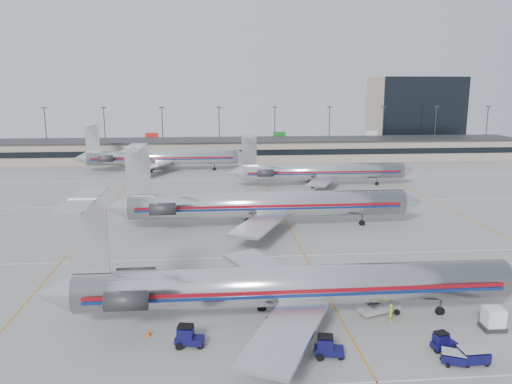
{
  "coord_description": "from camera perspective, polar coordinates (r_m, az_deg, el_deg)",
  "views": [
    {
      "loc": [
        -11.5,
        -49.34,
        20.55
      ],
      "look_at": [
        -4.55,
        28.53,
        4.5
      ],
      "focal_mm": 35.0,
      "sensor_mm": 36.0,
      "label": 1
    }
  ],
  "objects": [
    {
      "name": "distant_building",
      "position": [
        192.14,
        17.61,
        8.67
      ],
      "size": [
        30.0,
        20.0,
        25.0
      ],
      "primitive_type": "cube",
      "color": "tan",
      "rests_on": "ground"
    },
    {
      "name": "cone_left",
      "position": [
        44.98,
        -12.22,
        -15.42
      ],
      "size": [
        0.54,
        0.54,
        0.63
      ],
      "primitive_type": "cone",
      "rotation": [
        0.0,
        0.0,
        0.18
      ],
      "color": "#DC4B07",
      "rests_on": "ground"
    },
    {
      "name": "tug_left",
      "position": [
        42.57,
        -7.8,
        -16.08
      ],
      "size": [
        2.47,
        1.56,
        1.87
      ],
      "rotation": [
        0.0,
        0.0,
        -0.19
      ],
      "color": "#0B0B3C",
      "rests_on": "ground"
    },
    {
      "name": "jet_foreground",
      "position": [
        45.36,
        3.46,
        -10.58
      ],
      "size": [
        45.32,
        26.69,
        11.86
      ],
      "color": "silver",
      "rests_on": "ground"
    },
    {
      "name": "terminal",
      "position": [
        148.78,
        -0.63,
        4.89
      ],
      "size": [
        162.0,
        17.0,
        6.25
      ],
      "color": "gray",
      "rests_on": "ground"
    },
    {
      "name": "uld_container",
      "position": [
        49.27,
        25.49,
        -12.95
      ],
      "size": [
        1.96,
        1.65,
        2.02
      ],
      "rotation": [
        0.0,
        0.0,
        -0.03
      ],
      "color": "#2D2D30",
      "rests_on": "ground"
    },
    {
      "name": "ramp_worker_near",
      "position": [
        47.9,
        15.17,
        -13.18
      ],
      "size": [
        0.65,
        0.7,
        1.6
      ],
      "primitive_type": "imported",
      "rotation": [
        0.0,
        0.0,
        0.97
      ],
      "color": "#A5F016",
      "rests_on": "ground"
    },
    {
      "name": "jet_second_row",
      "position": [
        75.0,
        0.7,
        -1.4
      ],
      "size": [
        48.51,
        28.56,
        12.7
      ],
      "color": "silver",
      "rests_on": "ground"
    },
    {
      "name": "apron_markings",
      "position": [
        63.84,
        5.6,
        -7.23
      ],
      "size": [
        160.0,
        0.15,
        0.02
      ],
      "primitive_type": "cube",
      "color": "silver",
      "rests_on": "ground"
    },
    {
      "name": "tug_center",
      "position": [
        41.12,
        8.15,
        -17.17
      ],
      "size": [
        2.43,
        1.53,
        1.84
      ],
      "rotation": [
        0.0,
        0.0,
        -0.18
      ],
      "color": "#0B0B3C",
      "rests_on": "ground"
    },
    {
      "name": "jet_third_row",
      "position": [
        108.68,
        7.26,
        2.36
      ],
      "size": [
        41.29,
        25.4,
        11.29
      ],
      "color": "silver",
      "rests_on": "ground"
    },
    {
      "name": "cart_outer",
      "position": [
        43.44,
        23.6,
        -16.73
      ],
      "size": [
        2.16,
        1.52,
        1.2
      ],
      "rotation": [
        0.0,
        0.0,
        0.03
      ],
      "color": "#0B0B3C",
      "rests_on": "ground"
    },
    {
      "name": "light_mast_row",
      "position": [
        162.19,
        -1.02,
        7.37
      ],
      "size": [
        163.6,
        0.4,
        15.28
      ],
      "color": "#38383D",
      "rests_on": "ground"
    },
    {
      "name": "ramp_worker_far",
      "position": [
        50.28,
        25.64,
        -12.65
      ],
      "size": [
        0.92,
        0.75,
        1.74
      ],
      "primitive_type": "imported",
      "rotation": [
        0.0,
        0.0,
        -0.11
      ],
      "color": "#ADE715",
      "rests_on": "ground"
    },
    {
      "name": "ground",
      "position": [
        54.67,
        7.56,
        -10.58
      ],
      "size": [
        260.0,
        260.0,
        0.0
      ],
      "primitive_type": "plane",
      "color": "gray",
      "rests_on": "ground"
    },
    {
      "name": "cart_inner",
      "position": [
        42.81,
        21.63,
        -17.16
      ],
      "size": [
        2.1,
        1.82,
        1.0
      ],
      "rotation": [
        0.0,
        0.0,
        -0.43
      ],
      "color": "#0B0B3C",
      "rests_on": "ground"
    },
    {
      "name": "belt_loader",
      "position": [
        49.29,
        14.04,
        -12.54
      ],
      "size": [
        4.94,
        2.77,
        2.53
      ],
      "rotation": [
        0.0,
        0.0,
        0.35
      ],
      "color": "gray",
      "rests_on": "ground"
    },
    {
      "name": "jet_back_row",
      "position": [
        130.42,
        -10.96,
        3.9
      ],
      "size": [
        44.75,
        27.53,
        12.24
      ],
      "color": "silver",
      "rests_on": "ground"
    },
    {
      "name": "tug_right",
      "position": [
        44.33,
        20.54,
        -15.76
      ],
      "size": [
        2.13,
        1.42,
        1.58
      ],
      "rotation": [
        0.0,
        0.0,
        0.25
      ],
      "color": "#0B0B3C",
      "rests_on": "ground"
    }
  ]
}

